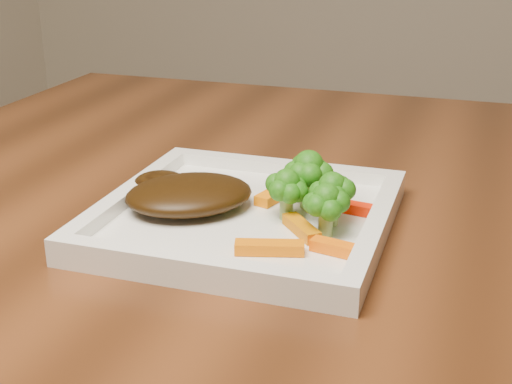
% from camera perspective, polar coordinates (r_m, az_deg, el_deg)
% --- Properties ---
extents(plate, '(0.27, 0.27, 0.01)m').
position_cam_1_polar(plate, '(0.69, -0.79, -2.30)').
color(plate, white).
rests_on(plate, dining_table).
extents(steak, '(0.16, 0.15, 0.03)m').
position_cam_1_polar(steak, '(0.70, -5.37, -0.19)').
color(steak, '#321D07').
rests_on(steak, plate).
extents(broccoli_0, '(0.06, 0.06, 0.07)m').
position_cam_1_polar(broccoli_0, '(0.70, 4.22, 1.48)').
color(broccoli_0, '#2E6010').
rests_on(broccoli_0, plate).
extents(broccoli_1, '(0.06, 0.06, 0.06)m').
position_cam_1_polar(broccoli_1, '(0.66, 6.11, -0.00)').
color(broccoli_1, '#367713').
rests_on(broccoli_1, plate).
extents(broccoli_2, '(0.05, 0.05, 0.06)m').
position_cam_1_polar(broccoli_2, '(0.64, 5.64, -1.08)').
color(broccoli_2, '#1D6210').
rests_on(broccoli_2, plate).
extents(broccoli_3, '(0.06, 0.06, 0.06)m').
position_cam_1_polar(broccoli_3, '(0.67, 2.47, 0.30)').
color(broccoli_3, '#246D12').
rests_on(broccoli_3, plate).
extents(carrot_0, '(0.06, 0.03, 0.01)m').
position_cam_1_polar(carrot_0, '(0.61, 1.08, -4.47)').
color(carrot_0, orange).
rests_on(carrot_0, plate).
extents(carrot_1, '(0.05, 0.02, 0.01)m').
position_cam_1_polar(carrot_1, '(0.61, 6.79, -4.55)').
color(carrot_1, '#FF6704').
rests_on(carrot_1, plate).
extents(carrot_3, '(0.05, 0.02, 0.01)m').
position_cam_1_polar(carrot_3, '(0.70, 7.77, -1.25)').
color(carrot_3, '#F22103').
rests_on(carrot_3, plate).
extents(carrot_4, '(0.03, 0.06, 0.01)m').
position_cam_1_polar(carrot_4, '(0.73, 1.74, -0.09)').
color(carrot_4, orange).
rests_on(carrot_4, plate).
extents(carrot_5, '(0.05, 0.05, 0.01)m').
position_cam_1_polar(carrot_5, '(0.65, 3.65, -2.88)').
color(carrot_5, orange).
rests_on(carrot_5, plate).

